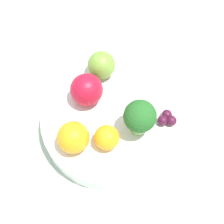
# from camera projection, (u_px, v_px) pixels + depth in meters

# --- Properties ---
(ground_plane) EXTENTS (6.00, 6.00, 0.00)m
(ground_plane) POSITION_uv_depth(u_px,v_px,m) (112.00, 131.00, 0.54)
(ground_plane) COLOR gray
(table_surface) EXTENTS (1.20, 1.20, 0.02)m
(table_surface) POSITION_uv_depth(u_px,v_px,m) (112.00, 128.00, 0.53)
(table_surface) COLOR #B2C6B2
(table_surface) RESTS_ON ground_plane
(bowl) EXTENTS (0.23, 0.23, 0.03)m
(bowl) POSITION_uv_depth(u_px,v_px,m) (112.00, 120.00, 0.51)
(bowl) COLOR white
(bowl) RESTS_ON table_surface
(broccoli) EXTENTS (0.05, 0.05, 0.07)m
(broccoli) POSITION_uv_depth(u_px,v_px,m) (140.00, 117.00, 0.45)
(broccoli) COLOR #8CB76B
(broccoli) RESTS_ON bowl
(apple_red) EXTENTS (0.05, 0.05, 0.05)m
(apple_red) POSITION_uv_depth(u_px,v_px,m) (101.00, 65.00, 0.52)
(apple_red) COLOR olive
(apple_red) RESTS_ON bowl
(apple_green) EXTENTS (0.05, 0.05, 0.05)m
(apple_green) POSITION_uv_depth(u_px,v_px,m) (87.00, 90.00, 0.49)
(apple_green) COLOR #B7142D
(apple_green) RESTS_ON bowl
(orange_front) EXTENTS (0.05, 0.05, 0.05)m
(orange_front) POSITION_uv_depth(u_px,v_px,m) (73.00, 137.00, 0.45)
(orange_front) COLOR orange
(orange_front) RESTS_ON bowl
(orange_back) EXTENTS (0.04, 0.04, 0.04)m
(orange_back) POSITION_uv_depth(u_px,v_px,m) (107.00, 138.00, 0.45)
(orange_back) COLOR orange
(orange_back) RESTS_ON bowl
(grape_cluster) EXTENTS (0.03, 0.03, 0.02)m
(grape_cluster) POSITION_uv_depth(u_px,v_px,m) (167.00, 119.00, 0.48)
(grape_cluster) COLOR #47142D
(grape_cluster) RESTS_ON bowl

